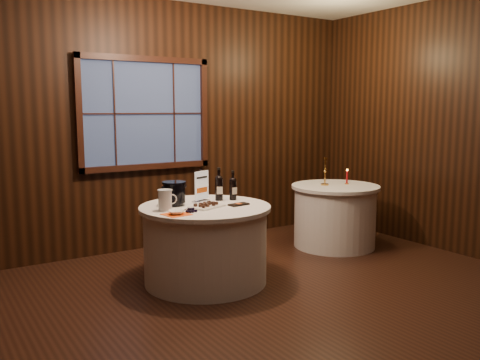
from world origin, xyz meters
TOP-DOWN VIEW (x-y plane):
  - ground at (0.00, 0.00)m, footprint 6.00×6.00m
  - back_wall at (0.00, 2.48)m, footprint 6.00×0.10m
  - main_table at (0.00, 1.00)m, footprint 1.28×1.28m
  - side_table at (2.00, 1.30)m, footprint 1.08×1.08m
  - sign_stand at (0.06, 1.19)m, footprint 0.19×0.15m
  - port_bottle_left at (0.26, 1.18)m, footprint 0.08×0.09m
  - port_bottle_right at (0.40, 1.12)m, footprint 0.07×0.08m
  - ice_bucket at (-0.25, 1.17)m, footprint 0.23×0.23m
  - chocolate_plate at (-0.03, 0.91)m, footprint 0.37×0.31m
  - chocolate_box at (0.29, 0.84)m, footprint 0.21×0.12m
  - grape_bunch at (-0.26, 0.79)m, footprint 0.17×0.10m
  - glass_pitcher at (-0.42, 1.00)m, footprint 0.18×0.14m
  - orange_napkin at (-0.42, 0.77)m, footprint 0.25×0.25m
  - cracker_bowl at (-0.42, 0.77)m, footprint 0.18×0.18m
  - brass_candlestick at (1.89, 1.37)m, footprint 0.10×0.10m
  - red_candle at (2.17, 1.28)m, footprint 0.05×0.05m

SIDE VIEW (x-z plane):
  - ground at x=0.00m, z-range 0.00..0.00m
  - main_table at x=0.00m, z-range 0.00..0.77m
  - side_table at x=2.00m, z-range 0.00..0.77m
  - orange_napkin at x=-0.42m, z-range 0.77..0.77m
  - chocolate_box at x=0.29m, z-range 0.77..0.79m
  - chocolate_plate at x=-0.03m, z-range 0.77..0.81m
  - grape_bunch at x=-0.26m, z-range 0.77..0.81m
  - cracker_bowl at x=-0.42m, z-range 0.77..0.81m
  - red_candle at x=2.17m, z-range 0.75..0.94m
  - glass_pitcher at x=-0.42m, z-range 0.77..0.97m
  - sign_stand at x=0.06m, z-range 0.72..1.05m
  - ice_bucket at x=-0.25m, z-range 0.78..1.01m
  - brass_candlestick at x=1.89m, z-range 0.72..1.07m
  - port_bottle_right at x=0.40m, z-range 0.75..1.06m
  - port_bottle_left at x=0.26m, z-range 0.75..1.09m
  - back_wall at x=0.00m, z-range 0.04..3.04m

